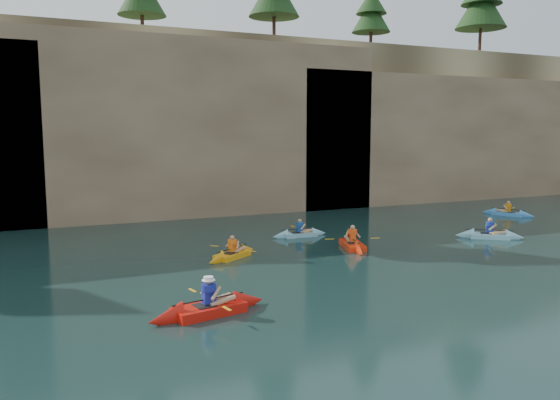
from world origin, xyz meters
name	(u,v)px	position (x,y,z in m)	size (l,w,h in m)	color
ground	(364,347)	(0.00, 0.00, 0.00)	(160.00, 160.00, 0.00)	black
cliff	(145,122)	(0.00, 30.00, 6.00)	(70.00, 16.00, 12.00)	tan
cliff_slab_center	(198,126)	(2.00, 22.60, 5.70)	(24.00, 2.40, 11.40)	#97785B
cliff_slab_east	(449,137)	(22.00, 22.60, 4.92)	(26.00, 2.40, 9.84)	#97785B
sea_cave_center	(102,196)	(-4.00, 21.95, 1.60)	(3.50, 1.00, 3.20)	black
sea_cave_east	(316,177)	(10.00, 21.95, 2.25)	(5.00, 1.00, 4.50)	black
main_kayaker	(209,308)	(-2.86, 3.95, 0.19)	(3.88, 2.51, 1.41)	red
kayaker_orange	(232,254)	(0.11, 10.56, 0.15)	(3.00, 2.41, 1.20)	orange
kayaker_ltblue_near	(489,235)	(13.33, 9.37, 0.16)	(3.12, 2.57, 1.30)	#85C5DF
kayaker_red_far	(352,244)	(5.85, 10.24, 0.16)	(2.49, 3.66, 1.32)	red
kayaker_ltblue_mid	(300,234)	(4.78, 13.64, 0.14)	(3.01, 2.27, 1.14)	#7FBBD5
kayaker_blue_east	(508,213)	(20.05, 14.61, 0.14)	(2.12, 3.26, 1.16)	#428EE2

